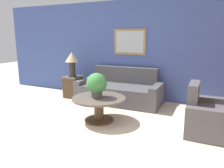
{
  "coord_description": "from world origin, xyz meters",
  "views": [
    {
      "loc": [
        2.25,
        -2.41,
        1.64
      ],
      "look_at": [
        0.24,
        2.02,
        0.6
      ],
      "focal_mm": 35.0,
      "sensor_mm": 36.0,
      "label": 1
    }
  ],
  "objects_px": {
    "coffee_table": "(99,104)",
    "table_lamp": "(72,60)",
    "armchair": "(212,118)",
    "potted_plant_on_table": "(97,84)",
    "couch_main": "(120,91)",
    "side_table": "(73,87)"
  },
  "relations": [
    {
      "from": "coffee_table",
      "to": "potted_plant_on_table",
      "type": "height_order",
      "value": "potted_plant_on_table"
    },
    {
      "from": "armchair",
      "to": "side_table",
      "type": "distance_m",
      "value": 3.68
    },
    {
      "from": "couch_main",
      "to": "armchair",
      "type": "relative_size",
      "value": 2.17
    },
    {
      "from": "armchair",
      "to": "coffee_table",
      "type": "xyz_separation_m",
      "value": [
        -2.05,
        -0.29,
        0.07
      ]
    },
    {
      "from": "armchair",
      "to": "side_table",
      "type": "xyz_separation_m",
      "value": [
        -3.54,
        0.98,
        0.02
      ]
    },
    {
      "from": "couch_main",
      "to": "table_lamp",
      "type": "distance_m",
      "value": 1.56
    },
    {
      "from": "coffee_table",
      "to": "side_table",
      "type": "height_order",
      "value": "side_table"
    },
    {
      "from": "table_lamp",
      "to": "potted_plant_on_table",
      "type": "relative_size",
      "value": 1.37
    },
    {
      "from": "couch_main",
      "to": "coffee_table",
      "type": "distance_m",
      "value": 1.39
    },
    {
      "from": "coffee_table",
      "to": "potted_plant_on_table",
      "type": "distance_m",
      "value": 0.4
    },
    {
      "from": "couch_main",
      "to": "coffee_table",
      "type": "relative_size",
      "value": 2.03
    },
    {
      "from": "armchair",
      "to": "table_lamp",
      "type": "height_order",
      "value": "table_lamp"
    },
    {
      "from": "table_lamp",
      "to": "potted_plant_on_table",
      "type": "distance_m",
      "value": 1.97
    },
    {
      "from": "armchair",
      "to": "potted_plant_on_table",
      "type": "height_order",
      "value": "potted_plant_on_table"
    },
    {
      "from": "side_table",
      "to": "potted_plant_on_table",
      "type": "distance_m",
      "value": 2.0
    },
    {
      "from": "side_table",
      "to": "table_lamp",
      "type": "distance_m",
      "value": 0.73
    },
    {
      "from": "armchair",
      "to": "potted_plant_on_table",
      "type": "distance_m",
      "value": 2.16
    },
    {
      "from": "armchair",
      "to": "table_lamp",
      "type": "xyz_separation_m",
      "value": [
        -3.54,
        0.98,
        0.75
      ]
    },
    {
      "from": "armchair",
      "to": "coffee_table",
      "type": "height_order",
      "value": "armchair"
    },
    {
      "from": "coffee_table",
      "to": "potted_plant_on_table",
      "type": "relative_size",
      "value": 2.17
    },
    {
      "from": "coffee_table",
      "to": "table_lamp",
      "type": "relative_size",
      "value": 1.58
    },
    {
      "from": "couch_main",
      "to": "side_table",
      "type": "xyz_separation_m",
      "value": [
        -1.36,
        -0.11,
        0.02
      ]
    }
  ]
}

